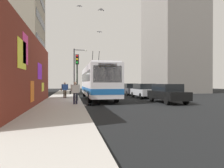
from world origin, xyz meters
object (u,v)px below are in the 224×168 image
at_px(pedestrian_at_curb, 75,91).
at_px(traffic_light, 77,69).
at_px(pedestrian_midblock, 65,89).
at_px(parked_car_dark_gray, 130,89).
at_px(street_lamp, 76,68).
at_px(city_bus, 97,81).
at_px(parked_car_silver, 144,90).
at_px(parked_car_black, 167,93).

relative_size(pedestrian_at_curb, traffic_light, 0.41).
xyz_separation_m(pedestrian_midblock, traffic_light, (-3.24, -1.14, 1.75)).
bearing_deg(traffic_light, pedestrian_at_curb, 175.36).
xyz_separation_m(parked_car_dark_gray, pedestrian_at_curb, (-11.30, 7.57, 0.25)).
bearing_deg(traffic_light, street_lamp, -0.62).
distance_m(parked_car_dark_gray, street_lamp, 7.98).
height_order(city_bus, street_lamp, street_lamp).
relative_size(city_bus, street_lamp, 1.87).
bearing_deg(traffic_light, parked_car_silver, -65.51).
xyz_separation_m(city_bus, pedestrian_at_curb, (-5.75, 2.37, -0.77)).
height_order(parked_car_silver, pedestrian_midblock, pedestrian_midblock).
bearing_deg(parked_car_silver, street_lamp, 46.17).
bearing_deg(pedestrian_at_curb, street_lamp, -1.45).
height_order(parked_car_black, traffic_light, traffic_light).
bearing_deg(pedestrian_midblock, city_bus, -93.11).
xyz_separation_m(city_bus, parked_car_silver, (0.29, -5.20, -1.02)).
distance_m(pedestrian_at_curb, traffic_light, 3.21).
height_order(pedestrian_at_curb, traffic_light, traffic_light).
relative_size(pedestrian_midblock, traffic_light, 0.40).
bearing_deg(parked_car_black, street_lamp, 30.63).
distance_m(city_bus, parked_car_black, 7.28).
bearing_deg(pedestrian_midblock, parked_car_silver, -89.24).
height_order(city_bus, traffic_light, city_bus).
xyz_separation_m(parked_car_black, pedestrian_midblock, (5.16, 8.49, 0.24)).
bearing_deg(pedestrian_midblock, parked_car_dark_gray, -57.65).
xyz_separation_m(city_bus, parked_car_black, (-4.99, -5.20, -1.03)).
xyz_separation_m(city_bus, traffic_light, (-3.06, 2.15, 0.97)).
distance_m(city_bus, parked_car_silver, 5.31).
height_order(city_bus, parked_car_dark_gray, city_bus).
distance_m(parked_car_dark_gray, pedestrian_at_curb, 13.60).
height_order(parked_car_black, pedestrian_at_curb, pedestrian_at_curb).
distance_m(parked_car_black, pedestrian_at_curb, 7.61).
xyz_separation_m(city_bus, pedestrian_midblock, (0.18, 3.29, -0.79)).
relative_size(city_bus, parked_car_dark_gray, 2.74).
relative_size(parked_car_black, parked_car_silver, 1.06).
height_order(pedestrian_midblock, street_lamp, street_lamp).
bearing_deg(pedestrian_at_curb, traffic_light, -4.64).
bearing_deg(street_lamp, traffic_light, 179.38).
distance_m(city_bus, pedestrian_midblock, 3.38).
distance_m(parked_car_silver, street_lamp, 10.44).
relative_size(traffic_light, street_lamp, 0.64).
bearing_deg(parked_car_black, pedestrian_midblock, 58.68).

